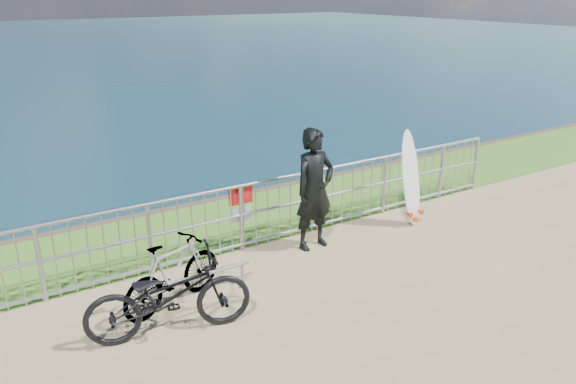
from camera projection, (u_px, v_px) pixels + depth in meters
grass_strip at (238, 220)px, 10.25m from camera, size 120.00×120.00×0.00m
railing at (269, 210)px, 9.19m from camera, size 10.06×0.10×1.13m
surfer at (315, 189)px, 8.92m from camera, size 0.76×0.53×1.99m
surfboard at (411, 182)px, 9.90m from camera, size 0.51×0.46×1.72m
bicycle_near at (169, 296)px, 6.75m from camera, size 2.11×1.11×1.06m
bicycle_far at (172, 273)px, 7.38m from camera, size 1.65×0.95×0.96m
bike_rack at (196, 279)px, 7.65m from camera, size 1.61×0.05×0.34m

